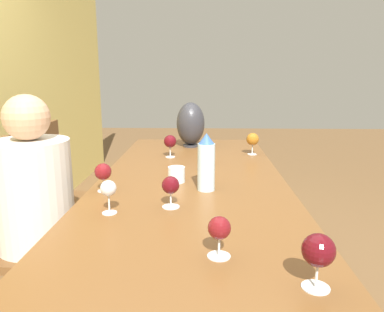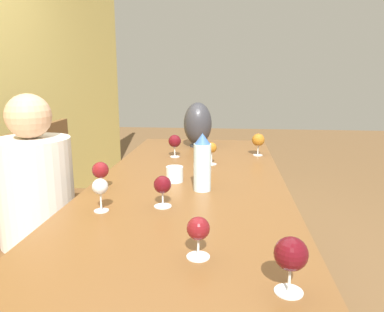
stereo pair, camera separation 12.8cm
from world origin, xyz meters
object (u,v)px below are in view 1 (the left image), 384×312
wine_glass_3 (318,251)px  wine_glass_0 (103,172)px  wine_glass_6 (170,142)px  chair_far (68,194)px  vase (191,124)px  water_bottle (206,163)px  wine_glass_4 (209,148)px  water_tumbler (176,174)px  wine_glass_5 (171,186)px  wine_glass_1 (108,189)px  person_near (39,212)px  wine_glass_2 (253,139)px  chair_near (22,235)px  wine_glass_7 (219,229)px

wine_glass_3 → wine_glass_0: bearing=44.0°
wine_glass_6 → chair_far: chair_far is taller
vase → wine_glass_3: size_ratio=2.22×
water_bottle → wine_glass_4: size_ratio=2.02×
water_bottle → water_tumbler: (0.12, 0.14, -0.09)m
water_tumbler → wine_glass_3: wine_glass_3 is taller
water_bottle → wine_glass_5: bearing=148.2°
wine_glass_1 → person_near: size_ratio=0.11×
wine_glass_4 → person_near: person_near is taller
wine_glass_0 → wine_glass_4: same height
wine_glass_6 → chair_far: size_ratio=0.14×
wine_glass_3 → wine_glass_4: size_ratio=1.11×
wine_glass_6 → person_near: (-0.64, 0.58, -0.23)m
wine_glass_3 → chair_far: 1.88m
wine_glass_2 → chair_near: size_ratio=0.14×
water_bottle → wine_glass_5: (-0.23, 0.14, -0.04)m
vase → person_near: 1.25m
wine_glass_6 → wine_glass_4: bearing=-125.9°
wine_glass_3 → wine_glass_7: size_ratio=1.17×
wine_glass_5 → water_tumbler: bearing=0.4°
wine_glass_2 → wine_glass_5: size_ratio=1.12×
wine_glass_0 → person_near: person_near is taller
wine_glass_7 → person_near: person_near is taller
vase → wine_glass_6: bearing=161.6°
wine_glass_6 → water_bottle: bearing=-161.6°
water_bottle → person_near: 0.84m
water_tumbler → wine_glass_2: 0.79m
wine_glass_7 → chair_near: size_ratio=0.13×
wine_glass_0 → wine_glass_3: wine_glass_3 is taller
vase → wine_glass_6: size_ratio=2.25×
wine_glass_2 → wine_glass_6: (-0.10, 0.53, 0.00)m
wine_glass_5 → chair_far: 1.20m
wine_glass_1 → person_near: person_near is taller
wine_glass_2 → wine_glass_4: (-0.27, 0.29, -0.01)m
wine_glass_6 → chair_near: (-0.64, 0.67, -0.35)m
wine_glass_0 → chair_near: 0.55m
water_tumbler → person_near: (-0.10, 0.65, -0.17)m
person_near → wine_glass_0: bearing=-99.7°
wine_glass_1 → wine_glass_2: size_ratio=0.91×
wine_glass_0 → wine_glass_4: (0.53, -0.48, 0.01)m
wine_glass_7 → chair_far: chair_far is taller
wine_glass_7 → chair_far: bearing=35.6°
wine_glass_5 → chair_far: size_ratio=0.13×
wine_glass_2 → wine_glass_3: bearing=178.6°
wine_glass_6 → person_near: person_near is taller
wine_glass_5 → chair_near: chair_near is taller
wine_glass_4 → wine_glass_6: (0.17, 0.24, 0.01)m
wine_glass_0 → wine_glass_4: bearing=-42.4°
wine_glass_3 → wine_glass_4: (1.28, 0.25, -0.01)m
wine_glass_5 → wine_glass_6: bearing=5.2°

